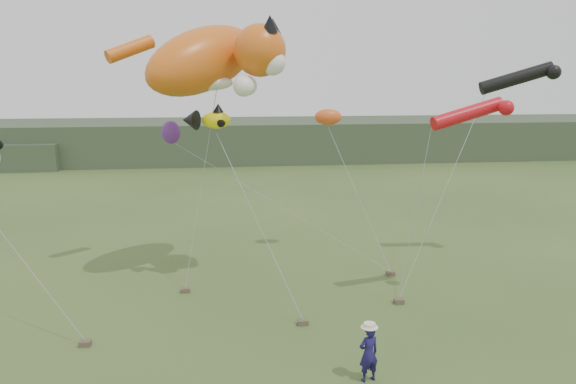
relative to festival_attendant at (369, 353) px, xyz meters
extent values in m
plane|color=#385123|center=(-1.38, 0.49, -0.83)|extent=(120.00, 120.00, 0.00)
cube|color=#2D3D28|center=(-1.38, 45.49, 1.17)|extent=(90.00, 12.00, 4.00)
imported|color=#1A144B|center=(0.00, 0.00, 0.00)|extent=(0.69, 0.55, 1.67)
cube|color=brown|center=(-5.56, 7.45, -0.74)|extent=(0.36, 0.28, 0.18)
cube|color=brown|center=(-1.30, 3.87, -0.74)|extent=(0.36, 0.28, 0.18)
cube|color=brown|center=(2.63, 5.29, -0.74)|extent=(0.36, 0.28, 0.18)
cube|color=brown|center=(-8.51, 3.16, -0.74)|extent=(0.36, 0.28, 0.18)
cube|color=brown|center=(3.23, 8.33, -0.74)|extent=(0.36, 0.28, 0.18)
ellipsoid|color=orange|center=(-4.67, 9.11, 8.35)|extent=(6.09, 5.73, 3.99)
sphere|color=orange|center=(-2.42, 7.98, 8.69)|extent=(2.03, 2.03, 2.03)
cone|color=black|center=(-2.08, 7.42, 9.65)|extent=(0.63, 0.77, 0.76)
cone|color=black|center=(-1.86, 8.54, 9.65)|extent=(0.63, 0.73, 0.72)
sphere|color=white|center=(-1.97, 7.64, 8.24)|extent=(1.01, 1.01, 1.01)
ellipsoid|color=white|center=(-4.45, 8.77, 7.45)|extent=(1.98, 0.99, 0.62)
sphere|color=white|center=(-3.09, 7.30, 7.34)|extent=(0.79, 0.79, 0.79)
sphere|color=white|center=(-2.87, 8.88, 7.34)|extent=(0.79, 0.79, 0.79)
cylinder|color=orange|center=(-7.60, 10.01, 8.80)|extent=(2.10, 1.54, 1.22)
ellipsoid|color=#F7EC09|center=(-4.16, 7.85, 6.03)|extent=(1.34, 1.00, 0.69)
cone|color=black|center=(-5.20, 8.11, 6.03)|extent=(0.88, 0.97, 0.78)
cone|color=black|center=(-4.07, 7.85, 6.51)|extent=(0.43, 0.43, 0.35)
cone|color=black|center=(-3.90, 7.42, 5.94)|extent=(0.46, 0.49, 0.35)
cone|color=black|center=(-3.90, 8.29, 5.94)|extent=(0.46, 0.49, 0.35)
cylinder|color=black|center=(9.07, 9.67, 7.63)|extent=(3.25, 1.07, 1.48)
sphere|color=black|center=(10.50, 9.15, 7.89)|extent=(0.63, 0.63, 0.63)
cylinder|color=red|center=(4.87, 5.23, 6.39)|extent=(2.83, 0.88, 1.19)
sphere|color=red|center=(6.11, 4.79, 6.61)|extent=(0.55, 0.55, 0.55)
ellipsoid|color=#E4551F|center=(1.04, 11.78, 5.85)|extent=(1.29, 0.75, 0.75)
ellipsoid|color=#58257E|center=(-6.18, 11.08, 5.28)|extent=(0.84, 0.56, 1.02)
camera|label=1|loc=(-4.04, -14.25, 7.68)|focal=35.00mm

